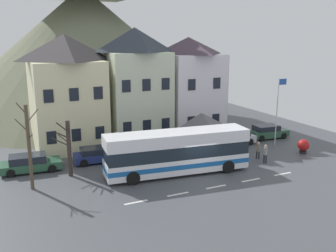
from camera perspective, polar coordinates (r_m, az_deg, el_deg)
name	(u,v)px	position (r m, az deg, el deg)	size (l,w,h in m)	color
ground_plane	(201,177)	(28.95, 5.00, -7.68)	(40.00, 60.00, 0.07)	#484B51
townhouse_00	(67,92)	(36.32, -14.87, 4.89)	(6.26, 6.28, 10.51)	beige
townhouse_01	(136,86)	(37.71, -4.86, 6.06)	(5.81, 5.67, 11.11)	beige
townhouse_02	(188,86)	(40.85, 3.00, 6.01)	(5.70, 6.92, 10.20)	white
hilltop_castle	(84,45)	(55.34, -12.44, 11.82)	(40.24, 40.24, 25.42)	#6C7058
transit_bus	(177,153)	(29.04, 1.40, -4.01)	(11.31, 3.64, 3.32)	white
bus_shelter	(201,120)	(33.74, 4.98, 0.83)	(3.60, 3.60, 3.72)	#473D33
parked_car_00	(233,138)	(37.40, 9.72, -1.75)	(4.60, 2.20, 1.44)	silver
parked_car_01	(97,155)	(32.49, -10.65, -4.26)	(3.95, 2.14, 1.28)	navy
parked_car_02	(267,132)	(40.58, 14.64, -0.83)	(4.20, 2.20, 1.37)	#2D533C
parked_car_03	(30,163)	(31.69, -19.95, -5.26)	(4.64, 2.26, 1.33)	#29543B
pedestrian_00	(247,144)	(34.89, 11.76, -2.72)	(0.32, 0.38, 1.60)	#38332D
pedestrian_01	(232,147)	(33.52, 9.59, -3.06)	(0.30, 0.31, 1.63)	black
pedestrian_02	(265,152)	(32.65, 14.39, -3.87)	(0.30, 0.31, 1.57)	#2D2D38
pedestrian_03	(258,149)	(33.58, 13.36, -3.35)	(0.31, 0.31, 1.51)	#2D2D38
public_bench	(189,143)	(36.04, 3.16, -2.52)	(1.68, 0.48, 0.87)	brown
flagpole	(278,107)	(37.55, 16.14, 2.80)	(0.95, 0.10, 6.48)	silver
harbour_buoy	(303,146)	(36.32, 19.62, -2.77)	(1.05, 1.05, 1.30)	black
bare_tree_00	(69,147)	(29.32, -14.67, -3.12)	(1.41, 0.94, 4.29)	#382D28
bare_tree_01	(29,146)	(27.35, -20.10, -2.85)	(1.57, 1.60, 6.03)	brown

